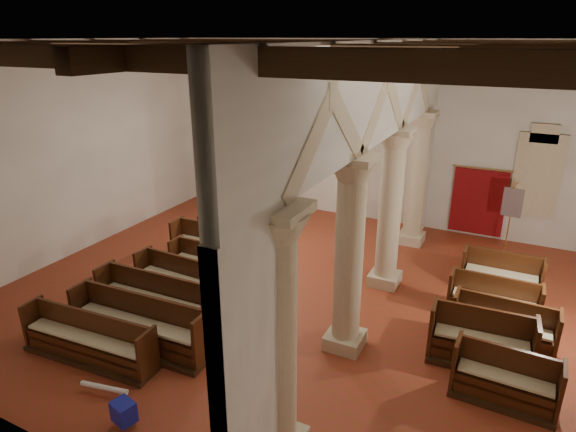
# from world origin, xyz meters

# --- Properties ---
(floor) EXTENTS (14.00, 14.00, 0.00)m
(floor) POSITION_xyz_m (0.00, 0.00, 0.00)
(floor) COLOR maroon
(floor) RESTS_ON ground
(ceiling) EXTENTS (14.00, 14.00, 0.00)m
(ceiling) POSITION_xyz_m (0.00, 0.00, 6.00)
(ceiling) COLOR black
(ceiling) RESTS_ON wall_back
(wall_back) EXTENTS (14.00, 0.02, 6.00)m
(wall_back) POSITION_xyz_m (0.00, 6.00, 3.00)
(wall_back) COLOR white
(wall_back) RESTS_ON floor
(wall_front) EXTENTS (14.00, 0.02, 6.00)m
(wall_front) POSITION_xyz_m (0.00, -6.00, 3.00)
(wall_front) COLOR white
(wall_front) RESTS_ON floor
(wall_left) EXTENTS (0.02, 12.00, 6.00)m
(wall_left) POSITION_xyz_m (-7.00, 0.00, 3.00)
(wall_left) COLOR white
(wall_left) RESTS_ON floor
(ceiling_beams) EXTENTS (13.80, 11.80, 0.30)m
(ceiling_beams) POSITION_xyz_m (0.00, 0.00, 5.82)
(ceiling_beams) COLOR #342210
(ceiling_beams) RESTS_ON wall_back
(arcade) EXTENTS (0.90, 11.90, 6.00)m
(arcade) POSITION_xyz_m (1.80, 0.00, 3.56)
(arcade) COLOR beige
(arcade) RESTS_ON floor
(window_back) EXTENTS (1.00, 0.03, 2.20)m
(window_back) POSITION_xyz_m (5.00, 5.98, 2.20)
(window_back) COLOR #2E6855
(window_back) RESTS_ON wall_back
(pipe_organ) EXTENTS (2.10, 0.85, 4.40)m
(pipe_organ) POSITION_xyz_m (-4.50, 5.50, 1.37)
(pipe_organ) COLOR #342210
(pipe_organ) RESTS_ON floor
(lectern) EXTENTS (0.58, 0.59, 1.33)m
(lectern) POSITION_xyz_m (-3.12, 5.49, 0.55)
(lectern) COLOR #331810
(lectern) RESTS_ON floor
(dossal_curtain) EXTENTS (1.80, 0.07, 2.17)m
(dossal_curtain) POSITION_xyz_m (3.50, 5.92, 1.17)
(dossal_curtain) COLOR maroon
(dossal_curtain) RESTS_ON floor
(processional_banner) EXTENTS (0.53, 0.67, 2.31)m
(processional_banner) POSITION_xyz_m (4.48, 4.48, 0.79)
(processional_banner) COLOR #342210
(processional_banner) RESTS_ON floor
(hymnal_box_a) EXTENTS (0.43, 0.38, 0.37)m
(hymnal_box_a) POSITION_xyz_m (-0.71, -5.19, 0.28)
(hymnal_box_a) COLOR navy
(hymnal_box_a) RESTS_ON floor
(hymnal_box_b) EXTENTS (0.32, 0.28, 0.27)m
(hymnal_box_b) POSITION_xyz_m (-1.40, -2.48, 0.24)
(hymnal_box_b) COLOR navy
(hymnal_box_b) RESTS_ON floor
(hymnal_box_c) EXTENTS (0.38, 0.32, 0.35)m
(hymnal_box_c) POSITION_xyz_m (-1.57, -0.69, 0.28)
(hymnal_box_c) COLOR #153E94
(hymnal_box_c) RESTS_ON floor
(tube_heater_a) EXTENTS (0.94, 0.27, 0.09)m
(tube_heater_a) POSITION_xyz_m (-1.57, -4.80, 0.16)
(tube_heater_a) COLOR white
(tube_heater_a) RESTS_ON floor
(tube_heater_b) EXTENTS (0.89, 0.30, 0.09)m
(tube_heater_b) POSITION_xyz_m (-3.22, -3.14, 0.16)
(tube_heater_b) COLOR white
(tube_heater_b) RESTS_ON floor
(nave_pew_0) EXTENTS (2.99, 0.85, 1.00)m
(nave_pew_0) POSITION_xyz_m (-2.59, -4.17, 0.33)
(nave_pew_0) COLOR #342210
(nave_pew_0) RESTS_ON floor
(nave_pew_1) EXTENTS (3.17, 0.90, 1.14)m
(nave_pew_1) POSITION_xyz_m (-1.97, -3.40, 0.38)
(nave_pew_1) COLOR #342210
(nave_pew_1) RESTS_ON floor
(nave_pew_2) EXTENTS (3.01, 0.83, 1.13)m
(nave_pew_2) POSITION_xyz_m (-2.29, -2.52, 0.37)
(nave_pew_2) COLOR #342210
(nave_pew_2) RESTS_ON floor
(nave_pew_3) EXTENTS (3.02, 0.84, 1.06)m
(nave_pew_3) POSITION_xyz_m (-2.18, -1.48, 0.35)
(nave_pew_3) COLOR #342210
(nave_pew_3) RESTS_ON floor
(nave_pew_4) EXTENTS (2.96, 0.69, 1.00)m
(nave_pew_4) POSITION_xyz_m (-2.01, -0.39, 0.33)
(nave_pew_4) COLOR #342210
(nave_pew_4) RESTS_ON floor
(nave_pew_5) EXTENTS (3.06, 0.88, 1.12)m
(nave_pew_5) POSITION_xyz_m (-2.63, 0.58, 0.37)
(nave_pew_5) COLOR #342210
(nave_pew_5) RESTS_ON floor
(nave_pew_6) EXTENTS (2.56, 0.77, 1.02)m
(nave_pew_6) POSITION_xyz_m (-2.64, 1.46, 0.34)
(nave_pew_6) COLOR #342210
(nave_pew_6) RESTS_ON floor
(aisle_pew_0) EXTENTS (1.77, 0.74, 1.02)m
(aisle_pew_0) POSITION_xyz_m (4.84, -1.80, 0.34)
(aisle_pew_0) COLOR #342210
(aisle_pew_0) RESTS_ON floor
(aisle_pew_1) EXTENTS (1.97, 0.89, 1.15)m
(aisle_pew_1) POSITION_xyz_m (4.35, -0.88, 0.39)
(aisle_pew_1) COLOR #342210
(aisle_pew_1) RESTS_ON floor
(aisle_pew_2) EXTENTS (2.01, 0.74, 1.06)m
(aisle_pew_2) POSITION_xyz_m (4.71, -0.11, 0.36)
(aisle_pew_2) COLOR #342210
(aisle_pew_2) RESTS_ON floor
(aisle_pew_3) EXTENTS (1.94, 0.70, 1.04)m
(aisle_pew_3) POSITION_xyz_m (4.44, 0.90, 0.35)
(aisle_pew_3) COLOR #342210
(aisle_pew_3) RESTS_ON floor
(aisle_pew_4) EXTENTS (1.86, 0.73, 1.09)m
(aisle_pew_4) POSITION_xyz_m (4.51, 2.27, 0.37)
(aisle_pew_4) COLOR #342210
(aisle_pew_4) RESTS_ON floor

